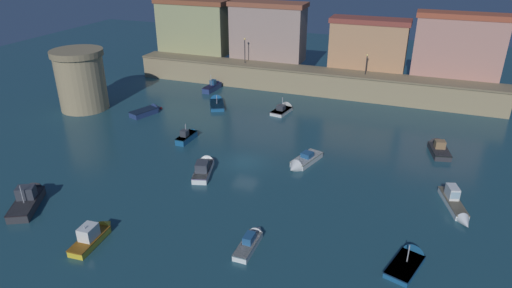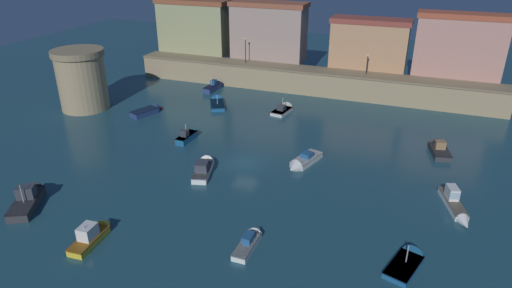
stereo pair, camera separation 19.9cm
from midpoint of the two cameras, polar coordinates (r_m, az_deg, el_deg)
ground_plane at (r=46.94m, az=-1.28°, el=-2.41°), size 141.15×141.15×0.00m
quay_wall at (r=68.75m, az=6.68°, el=8.11°), size 55.58×3.93×3.64m
old_town_backdrop at (r=71.89m, az=5.31°, el=13.82°), size 53.81×5.62×9.12m
fortress_tower at (r=65.18m, az=-21.37°, el=7.74°), size 6.84×6.84×8.18m
quay_lamp_0 at (r=70.66m, az=-1.27°, el=12.39°), size 0.32×0.32×3.89m
quay_lamp_1 at (r=66.28m, az=14.18°, el=10.32°), size 0.32×0.32×2.95m
moored_boat_0 at (r=61.69m, az=-13.50°, el=4.18°), size 3.04×4.88×1.53m
moored_boat_1 at (r=35.12m, az=-0.59°, el=-12.24°), size 1.19×4.47×1.40m
moored_boat_2 at (r=37.67m, az=-20.00°, el=-10.79°), size 1.64×4.77×2.22m
moored_boat_3 at (r=35.33m, az=19.16°, el=-13.83°), size 3.01×4.85×2.49m
moored_boat_4 at (r=60.97m, az=3.77°, el=4.51°), size 2.38×4.59×2.73m
moored_boat_5 at (r=46.53m, az=6.07°, el=-2.31°), size 3.02×5.40×1.56m
moored_boat_6 at (r=44.80m, az=-26.92°, el=-6.04°), size 4.39×6.24×2.94m
moored_boat_8 at (r=63.74m, az=-4.94°, el=5.36°), size 4.04×5.47×2.40m
moored_boat_9 at (r=45.46m, az=-6.53°, el=-2.88°), size 2.94×5.86×1.88m
moored_boat_10 at (r=70.22m, az=-5.26°, el=7.41°), size 1.53×5.19×2.69m
moored_boat_11 at (r=53.27m, az=22.40°, el=-0.45°), size 2.69×5.07×1.98m
moored_boat_12 at (r=52.71m, az=-8.55°, el=1.08°), size 1.26×4.20×2.30m
moored_boat_13 at (r=42.64m, az=24.33°, el=-7.20°), size 2.85×6.21×1.87m
mooring_buoy_0 at (r=63.31m, az=-11.99°, el=4.49°), size 0.46×0.46×0.46m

